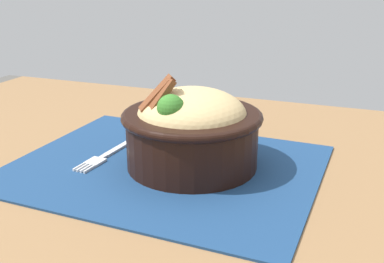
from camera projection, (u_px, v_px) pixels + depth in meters
table at (147, 207)px, 0.69m from camera, size 1.09×0.79×0.73m
placemat at (165, 167)px, 0.65m from camera, size 0.43×0.35×0.00m
bowl at (192, 128)px, 0.63m from camera, size 0.20×0.20×0.13m
fork at (104, 156)px, 0.68m from camera, size 0.03×0.13×0.00m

